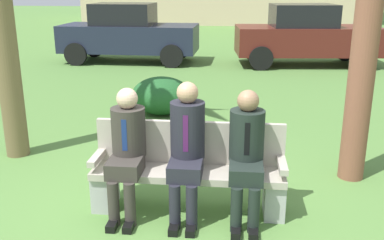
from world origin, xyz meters
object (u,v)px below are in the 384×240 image
(park_bench, at_px, (189,170))
(seated_man_middle, at_px, (187,144))
(parked_car_near, at_px, (128,33))
(shrub_near_bench, at_px, (162,96))
(parked_car_far, at_px, (306,35))
(seated_man_left, at_px, (127,146))
(seated_man_right, at_px, (247,150))

(park_bench, distance_m, seated_man_middle, 0.35)
(parked_car_near, bearing_deg, shrub_near_bench, -70.52)
(park_bench, relative_size, parked_car_far, 0.48)
(parked_car_near, bearing_deg, park_bench, -72.57)
(seated_man_middle, bearing_deg, seated_man_left, -179.30)
(park_bench, bearing_deg, seated_man_left, -167.82)
(seated_man_left, height_order, seated_man_middle, seated_man_middle)
(shrub_near_bench, xyz_separation_m, parked_car_far, (3.19, 5.22, 0.51))
(seated_man_left, bearing_deg, parked_car_far, 71.51)
(shrub_near_bench, relative_size, parked_car_far, 0.26)
(parked_car_far, bearing_deg, parked_car_near, 179.64)
(seated_man_left, height_order, shrub_near_bench, seated_man_left)
(seated_man_right, distance_m, shrub_near_bench, 3.83)
(park_bench, bearing_deg, seated_man_middle, -92.14)
(seated_man_right, bearing_deg, shrub_near_bench, 112.09)
(park_bench, xyz_separation_m, shrub_near_bench, (-0.86, 3.40, -0.09))
(seated_man_left, distance_m, seated_man_right, 1.17)
(seated_man_left, relative_size, shrub_near_bench, 1.20)
(park_bench, bearing_deg, parked_car_near, 107.43)
(seated_man_left, xyz_separation_m, parked_car_far, (2.93, 8.75, 0.13))
(seated_man_middle, xyz_separation_m, parked_car_near, (-2.71, 8.78, 0.09))
(shrub_near_bench, distance_m, parked_car_near, 5.60)
(parked_car_near, bearing_deg, seated_man_left, -76.43)
(seated_man_right, xyz_separation_m, parked_car_far, (1.76, 8.75, 0.12))
(parked_car_near, bearing_deg, seated_man_middle, -72.83)
(seated_man_middle, height_order, shrub_near_bench, seated_man_middle)
(seated_man_right, relative_size, shrub_near_bench, 1.21)
(parked_car_far, bearing_deg, shrub_near_bench, -121.41)
(park_bench, height_order, seated_man_middle, seated_man_middle)
(seated_man_middle, bearing_deg, shrub_near_bench, 103.62)
(seated_man_right, bearing_deg, park_bench, 167.45)
(seated_man_middle, relative_size, parked_car_near, 0.34)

